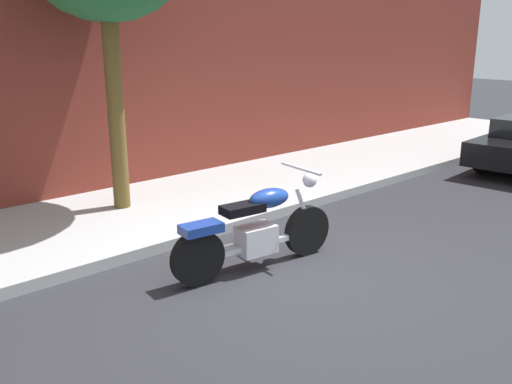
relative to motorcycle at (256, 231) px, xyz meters
The scene contains 3 objects.
ground_plane 0.70m from the motorcycle, 65.48° to the right, with size 60.00×60.00×0.00m, color #28282D.
sidewalk 2.51m from the motorcycle, 84.97° to the left, with size 24.34×2.73×0.14m, color #A8A8A8.
motorcycle is the anchor object (origin of this frame).
Camera 1 is at (-4.12, -3.84, 2.56)m, focal length 38.47 mm.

